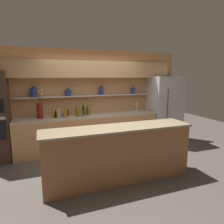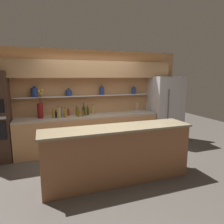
# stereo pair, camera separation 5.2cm
# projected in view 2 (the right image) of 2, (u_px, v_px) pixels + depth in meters

# --- Properties ---
(ground_plane) EXTENTS (12.00, 12.00, 0.00)m
(ground_plane) POSITION_uv_depth(u_px,v_px,m) (109.00, 168.00, 4.22)
(ground_plane) COLOR #4C4742
(back_wall_unit) EXTENTS (5.20, 0.44, 2.60)m
(back_wall_unit) POSITION_uv_depth(u_px,v_px,m) (91.00, 90.00, 5.37)
(back_wall_unit) COLOR tan
(back_wall_unit) RESTS_ON ground_plane
(back_counter_unit) EXTENTS (3.64, 0.62, 0.92)m
(back_counter_unit) POSITION_uv_depth(u_px,v_px,m) (90.00, 132.00, 5.25)
(back_counter_unit) COLOR tan
(back_counter_unit) RESTS_ON ground_plane
(island_counter) EXTENTS (2.75, 0.61, 1.02)m
(island_counter) POSITION_uv_depth(u_px,v_px,m) (118.00, 154.00, 3.66)
(island_counter) COLOR #99603D
(island_counter) RESTS_ON ground_plane
(refrigerator) EXTENTS (0.88, 0.73, 1.91)m
(refrigerator) POSITION_uv_depth(u_px,v_px,m) (165.00, 109.00, 5.88)
(refrigerator) COLOR #B7B7BC
(refrigerator) RESTS_ON ground_plane
(flower_vase) EXTENTS (0.17, 0.14, 0.70)m
(flower_vase) POSITION_uv_depth(u_px,v_px,m) (40.00, 110.00, 4.77)
(flower_vase) COLOR maroon
(flower_vase) RESTS_ON back_counter_unit
(sink_fixture) EXTENTS (0.28, 0.28, 0.25)m
(sink_fixture) POSITION_uv_depth(u_px,v_px,m) (139.00, 111.00, 5.65)
(sink_fixture) COLOR #B7B7BC
(sink_fixture) RESTS_ON back_counter_unit
(bottle_oil_0) EXTENTS (0.06, 0.06, 0.25)m
(bottle_oil_0) POSITION_uv_depth(u_px,v_px,m) (65.00, 113.00, 4.88)
(bottle_oil_0) COLOR olive
(bottle_oil_0) RESTS_ON back_counter_unit
(bottle_sauce_1) EXTENTS (0.05, 0.05, 0.18)m
(bottle_sauce_1) POSITION_uv_depth(u_px,v_px,m) (83.00, 114.00, 5.00)
(bottle_sauce_1) COLOR #9E4C0A
(bottle_sauce_1) RESTS_ON back_counter_unit
(bottle_sauce_2) EXTENTS (0.06, 0.06, 0.19)m
(bottle_sauce_2) POSITION_uv_depth(u_px,v_px,m) (68.00, 113.00, 5.09)
(bottle_sauce_2) COLOR maroon
(bottle_sauce_2) RESTS_ON back_counter_unit
(bottle_sauce_3) EXTENTS (0.05, 0.05, 0.19)m
(bottle_sauce_3) POSITION_uv_depth(u_px,v_px,m) (56.00, 114.00, 4.87)
(bottle_sauce_3) COLOR black
(bottle_sauce_3) RESTS_ON back_counter_unit
(bottle_wine_4) EXTENTS (0.08, 0.08, 0.32)m
(bottle_wine_4) POSITION_uv_depth(u_px,v_px,m) (84.00, 111.00, 5.14)
(bottle_wine_4) COLOR #193814
(bottle_wine_4) RESTS_ON back_counter_unit
(bottle_spirit_5) EXTENTS (0.07, 0.07, 0.29)m
(bottle_spirit_5) POSITION_uv_depth(u_px,v_px,m) (59.00, 113.00, 4.81)
(bottle_spirit_5) COLOR tan
(bottle_spirit_5) RESTS_ON back_counter_unit
(bottle_spirit_6) EXTENTS (0.07, 0.07, 0.23)m
(bottle_spirit_6) POSITION_uv_depth(u_px,v_px,m) (62.00, 113.00, 4.95)
(bottle_spirit_6) COLOR gray
(bottle_spirit_6) RESTS_ON back_counter_unit
(bottle_oil_7) EXTENTS (0.07, 0.07, 0.25)m
(bottle_oil_7) POSITION_uv_depth(u_px,v_px,m) (88.00, 111.00, 5.22)
(bottle_oil_7) COLOR #47380A
(bottle_oil_7) RESTS_ON back_counter_unit
(bottle_oil_8) EXTENTS (0.06, 0.06, 0.22)m
(bottle_oil_8) POSITION_uv_depth(u_px,v_px,m) (53.00, 114.00, 4.84)
(bottle_oil_8) COLOR olive
(bottle_oil_8) RESTS_ON back_counter_unit
(bottle_spirit_9) EXTENTS (0.07, 0.07, 0.26)m
(bottle_spirit_9) POSITION_uv_depth(u_px,v_px,m) (93.00, 110.00, 5.29)
(bottle_spirit_9) COLOR tan
(bottle_spirit_9) RESTS_ON back_counter_unit
(bottle_oil_10) EXTENTS (0.06, 0.06, 0.24)m
(bottle_oil_10) POSITION_uv_depth(u_px,v_px,m) (77.00, 112.00, 5.16)
(bottle_oil_10) COLOR brown
(bottle_oil_10) RESTS_ON back_counter_unit
(bottle_oil_11) EXTENTS (0.07, 0.07, 0.21)m
(bottle_oil_11) POSITION_uv_depth(u_px,v_px,m) (78.00, 113.00, 4.97)
(bottle_oil_11) COLOR brown
(bottle_oil_11) RESTS_ON back_counter_unit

